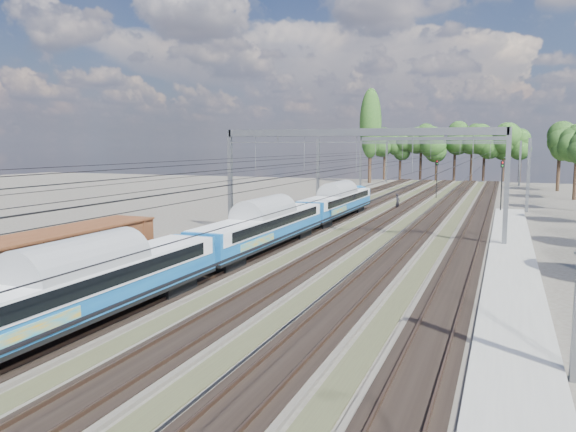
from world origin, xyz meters
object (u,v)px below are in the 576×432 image
(signal_far, at_px, (502,180))
(emu_train, at_px, (262,222))
(freight_boxcar, at_px, (55,261))
(worker, at_px, (398,202))
(signal_near, at_px, (437,174))

(signal_far, bearing_deg, emu_train, -139.04)
(freight_boxcar, height_order, worker, freight_boxcar)
(signal_near, bearing_deg, worker, -83.29)
(worker, xyz_separation_m, signal_far, (11.53, 1.07, 2.77))
(emu_train, height_order, worker, emu_train)
(freight_boxcar, bearing_deg, signal_near, 79.99)
(freight_boxcar, distance_m, signal_near, 63.71)
(worker, relative_size, signal_far, 0.32)
(signal_near, bearing_deg, freight_boxcar, -84.54)
(worker, distance_m, signal_near, 17.21)
(emu_train, height_order, signal_far, signal_far)
(worker, bearing_deg, freight_boxcar, -173.21)
(emu_train, height_order, signal_near, signal_near)
(freight_boxcar, bearing_deg, emu_train, 73.23)
(worker, height_order, signal_near, signal_near)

